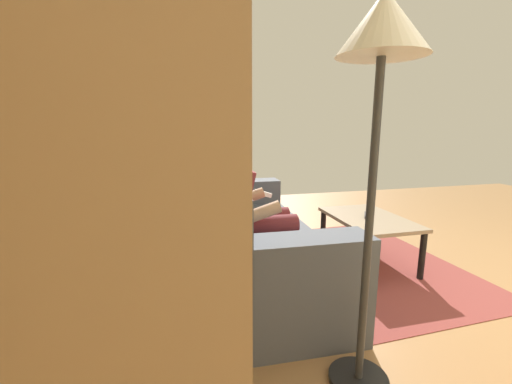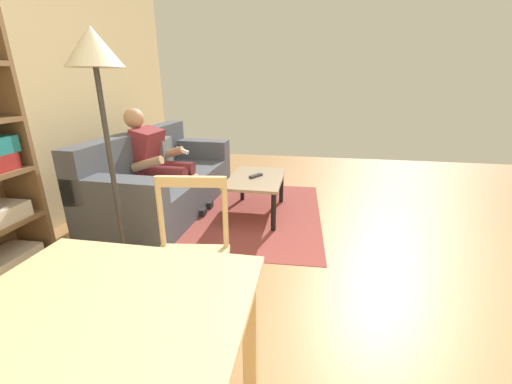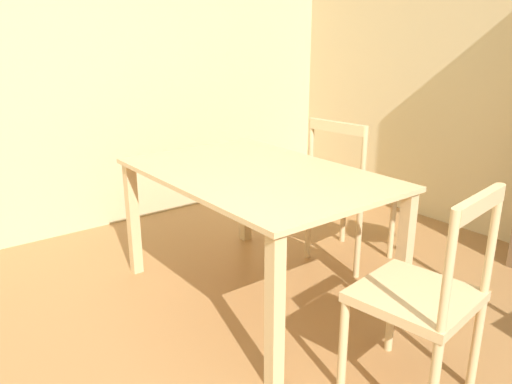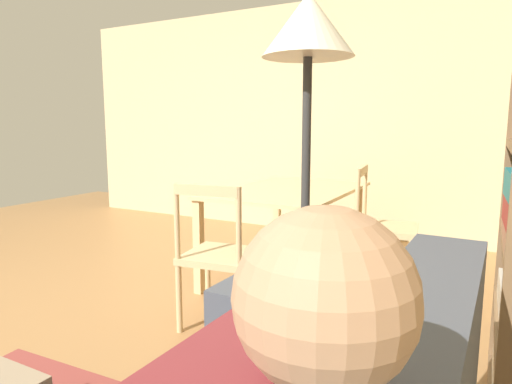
{
  "view_description": "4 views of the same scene",
  "coord_description": "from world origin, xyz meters",
  "px_view_note": "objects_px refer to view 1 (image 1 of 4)",
  "views": [
    {
      "loc": [
        -1.23,
        2.39,
        1.21
      ],
      "look_at": [
        1.22,
        1.79,
        0.69
      ],
      "focal_mm": 23.31,
      "sensor_mm": 36.0,
      "label": 1
    },
    {
      "loc": [
        -1.95,
        0.23,
        1.39
      ],
      "look_at": [
        1.23,
        0.78,
        0.25
      ],
      "focal_mm": 22.09,
      "sensor_mm": 36.0,
      "label": 2
    },
    {
      "loc": [
        0.45,
        -0.7,
        1.41
      ],
      "look_at": [
        -1.55,
        0.85,
        0.6
      ],
      "focal_mm": 35.2,
      "sensor_mm": 36.0,
      "label": 3
    },
    {
      "loc": [
        1.65,
        2.24,
        1.21
      ],
      "look_at": [
        -0.16,
        1.28,
        0.9
      ],
      "focal_mm": 31.12,
      "sensor_mm": 36.0,
      "label": 4
    }
  ],
  "objects_px": {
    "tv_remote": "(368,215)",
    "floor_lamp": "(381,65)",
    "bookshelf": "(139,282)",
    "coffee_table": "(368,224)",
    "couch": "(248,238)",
    "person_lounging": "(247,209)"
  },
  "relations": [
    {
      "from": "coffee_table",
      "to": "bookshelf",
      "type": "relative_size",
      "value": 0.46
    },
    {
      "from": "coffee_table",
      "to": "tv_remote",
      "type": "relative_size",
      "value": 5.07
    },
    {
      "from": "bookshelf",
      "to": "floor_lamp",
      "type": "height_order",
      "value": "bookshelf"
    },
    {
      "from": "tv_remote",
      "to": "floor_lamp",
      "type": "height_order",
      "value": "floor_lamp"
    },
    {
      "from": "coffee_table",
      "to": "bookshelf",
      "type": "bearing_deg",
      "value": 132.82
    },
    {
      "from": "bookshelf",
      "to": "couch",
      "type": "bearing_deg",
      "value": -21.94
    },
    {
      "from": "bookshelf",
      "to": "tv_remote",
      "type": "bearing_deg",
      "value": -46.82
    },
    {
      "from": "couch",
      "to": "floor_lamp",
      "type": "bearing_deg",
      "value": -167.85
    },
    {
      "from": "couch",
      "to": "tv_remote",
      "type": "distance_m",
      "value": 1.08
    },
    {
      "from": "tv_remote",
      "to": "floor_lamp",
      "type": "distance_m",
      "value": 1.8
    },
    {
      "from": "coffee_table",
      "to": "floor_lamp",
      "type": "height_order",
      "value": "floor_lamp"
    },
    {
      "from": "tv_remote",
      "to": "floor_lamp",
      "type": "bearing_deg",
      "value": 89.25
    },
    {
      "from": "bookshelf",
      "to": "floor_lamp",
      "type": "relative_size",
      "value": 1.11
    },
    {
      "from": "person_lounging",
      "to": "coffee_table",
      "type": "relative_size",
      "value": 1.3
    },
    {
      "from": "tv_remote",
      "to": "bookshelf",
      "type": "xyz_separation_m",
      "value": [
        -1.61,
        1.72,
        0.37
      ]
    },
    {
      "from": "floor_lamp",
      "to": "tv_remote",
      "type": "bearing_deg",
      "value": -32.68
    },
    {
      "from": "coffee_table",
      "to": "floor_lamp",
      "type": "xyz_separation_m",
      "value": [
        -1.24,
        0.81,
        1.08
      ]
    },
    {
      "from": "coffee_table",
      "to": "tv_remote",
      "type": "distance_m",
      "value": 0.07
    },
    {
      "from": "coffee_table",
      "to": "floor_lamp",
      "type": "distance_m",
      "value": 1.84
    },
    {
      "from": "bookshelf",
      "to": "floor_lamp",
      "type": "xyz_separation_m",
      "value": [
        0.35,
        -0.91,
        0.64
      ]
    },
    {
      "from": "couch",
      "to": "coffee_table",
      "type": "relative_size",
      "value": 2.43
    },
    {
      "from": "floor_lamp",
      "to": "coffee_table",
      "type": "bearing_deg",
      "value": -33.16
    }
  ]
}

